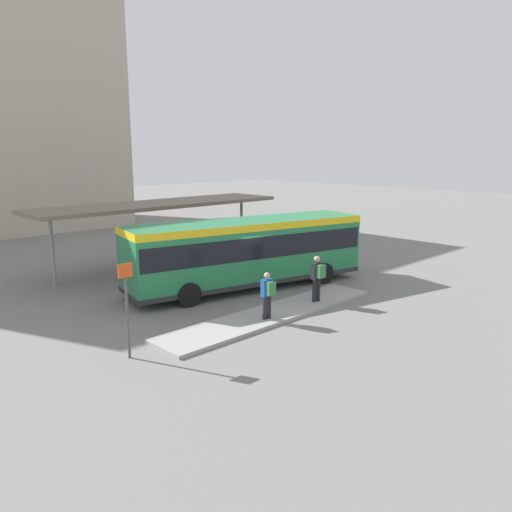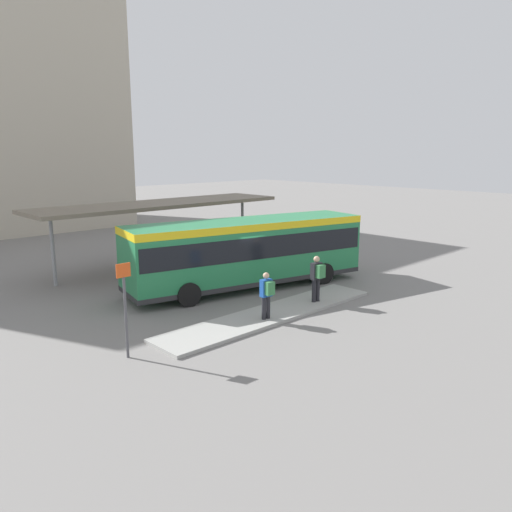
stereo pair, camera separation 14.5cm
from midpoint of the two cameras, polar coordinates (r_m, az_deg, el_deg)
ground_plane at (r=21.90m, az=-0.81°, el=-3.62°), size 120.00×120.00×0.00m
curb_island at (r=18.27m, az=2.05°, el=-6.63°), size 9.56×1.80×0.12m
city_bus at (r=21.51m, az=-0.81°, el=0.87°), size 10.89×4.79×2.97m
pedestrian_waiting at (r=19.36m, az=7.21°, el=-2.26°), size 0.46×0.49×1.81m
pedestrian_companion at (r=17.25m, az=1.49°, el=-4.22°), size 0.43×0.46×1.66m
bicycle_red at (r=30.98m, az=6.80°, el=1.64°), size 0.48×1.79×0.77m
bicycle_black at (r=31.68m, az=5.96°, el=1.80°), size 0.48×1.57×0.68m
station_shelter at (r=25.86m, az=-10.71°, el=5.77°), size 13.18×3.34×3.32m
potted_planter_near_shelter at (r=25.91m, az=-1.23°, el=0.48°), size 0.85×0.85×1.39m
potted_planter_far_side at (r=24.98m, az=-3.55°, el=0.02°), size 0.90×0.90×1.39m
platform_sign at (r=14.67m, az=-14.44°, el=-5.56°), size 0.44×0.08×2.80m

